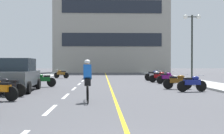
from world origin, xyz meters
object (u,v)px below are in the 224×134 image
at_px(parked_car_near, 18,75).
at_px(motorcycle_5, 192,83).
at_px(motorcycle_11, 154,75).
at_px(motorcycle_3, 0,89).
at_px(motorcycle_12, 61,74).
at_px(motorcycle_6, 178,81).
at_px(cyclist_rider, 87,80).
at_px(motorcycle_9, 159,77).
at_px(motorcycle_8, 167,77).
at_px(street_lamp_mid, 192,33).
at_px(motorcycle_7, 43,80).
at_px(motorcycle_10, 154,76).
at_px(motorcycle_4, 8,86).

distance_m(parked_car_near, motorcycle_5, 9.56).
relative_size(parked_car_near, motorcycle_11, 2.51).
distance_m(motorcycle_3, motorcycle_11, 17.61).
relative_size(motorcycle_11, motorcycle_12, 1.03).
distance_m(motorcycle_6, cyclist_rider, 7.44).
bearing_deg(motorcycle_3, motorcycle_6, 29.81).
distance_m(motorcycle_9, motorcycle_11, 3.77).
bearing_deg(motorcycle_12, motorcycle_8, -42.73).
xyz_separation_m(street_lamp_mid, motorcycle_6, (-2.95, -6.54, -3.61)).
height_order(motorcycle_6, motorcycle_12, same).
relative_size(parked_car_near, motorcycle_12, 2.59).
relative_size(motorcycle_7, motorcycle_10, 0.98).
relative_size(motorcycle_7, cyclist_rider, 0.94).
bearing_deg(street_lamp_mid, parked_car_near, -148.15).
xyz_separation_m(motorcycle_10, cyclist_rider, (-5.27, -13.78, 0.41)).
relative_size(motorcycle_3, motorcycle_5, 0.97).
bearing_deg(motorcycle_7, motorcycle_8, 18.19).
height_order(motorcycle_3, motorcycle_12, same).
bearing_deg(motorcycle_9, motorcycle_6, -91.75).
bearing_deg(motorcycle_11, motorcycle_9, -93.04).
bearing_deg(motorcycle_12, motorcycle_3, -89.74).
relative_size(motorcycle_6, motorcycle_12, 1.03).
relative_size(motorcycle_3, motorcycle_8, 1.00).
height_order(motorcycle_7, motorcycle_8, same).
height_order(motorcycle_7, cyclist_rider, cyclist_rider).
xyz_separation_m(motorcycle_6, motorcycle_7, (-8.39, 1.91, 0.00)).
bearing_deg(motorcycle_11, street_lamp_mid, -54.14).
distance_m(street_lamp_mid, motorcycle_11, 5.67).
distance_m(motorcycle_3, motorcycle_8, 13.41).
bearing_deg(parked_car_near, motorcycle_10, 45.13).
bearing_deg(motorcycle_10, motorcycle_6, -91.14).
bearing_deg(motorcycle_3, motorcycle_11, 58.84).
relative_size(motorcycle_3, cyclist_rider, 0.93).
relative_size(motorcycle_7, motorcycle_8, 1.01).
bearing_deg(motorcycle_11, motorcycle_3, -121.16).
height_order(motorcycle_5, motorcycle_9, same).
distance_m(motorcycle_7, motorcycle_12, 11.44).
relative_size(motorcycle_8, motorcycle_10, 0.97).
height_order(parked_car_near, motorcycle_11, parked_car_near).
xyz_separation_m(motorcycle_3, motorcycle_10, (8.89, 13.37, 0.00)).
bearing_deg(motorcycle_8, motorcycle_9, 99.29).
distance_m(motorcycle_8, motorcycle_9, 1.52).
relative_size(street_lamp_mid, motorcycle_7, 3.28).
distance_m(motorcycle_6, motorcycle_12, 15.98).
bearing_deg(motorcycle_11, motorcycle_5, -90.01).
height_order(motorcycle_8, motorcycle_9, same).
height_order(parked_car_near, motorcycle_9, parked_car_near).
distance_m(motorcycle_8, motorcycle_11, 5.27).
relative_size(motorcycle_4, motorcycle_5, 1.00).
height_order(motorcycle_9, motorcycle_12, same).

